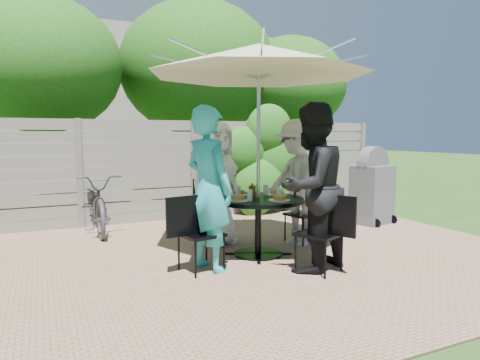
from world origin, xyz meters
name	(u,v)px	position (x,y,z in m)	size (l,w,h in m)	color
backyard_envelope	(125,104)	(0.09, 10.29, 2.61)	(60.00, 60.00, 5.00)	#274A17
patio_table	(258,216)	(-0.07, 0.25, 0.54)	(1.49, 1.49, 0.77)	black
umbrella	(259,60)	(-0.07, 0.25, 2.50)	(3.55, 3.55, 2.70)	silver
chair_back	(210,224)	(-0.38, 1.17, 0.27)	(0.53, 0.69, 0.91)	black
person_back	(216,183)	(-0.34, 1.04, 0.89)	(0.87, 0.56, 1.77)	white
chair_left	(200,249)	(-0.98, -0.06, 0.27)	(0.69, 0.51, 0.90)	black
person_left	(209,189)	(-0.85, -0.02, 0.95)	(0.70, 0.46, 1.91)	teal
chair_front	(320,249)	(0.25, -0.66, 0.28)	(0.59, 0.70, 0.92)	black
person_front	(311,188)	(0.21, -0.53, 0.97)	(0.94, 0.73, 1.94)	black
chair_right	(303,225)	(0.84, 0.57, 0.26)	(0.66, 0.50, 0.87)	black
person_right	(298,183)	(0.72, 0.53, 0.90)	(1.16, 0.67, 1.80)	#B2B0AD
plate_back	(239,193)	(-0.19, 0.59, 0.79)	(0.26, 0.26, 0.06)	white
plate_left	(238,199)	(-0.41, 0.14, 0.79)	(0.26, 0.26, 0.06)	white
plate_front	(280,199)	(0.05, -0.09, 0.79)	(0.26, 0.26, 0.06)	white
plate_right	(277,193)	(0.27, 0.37, 0.79)	(0.26, 0.26, 0.06)	white
glass_back	(238,191)	(-0.25, 0.46, 0.84)	(0.07, 0.07, 0.14)	silver
glass_left	(250,195)	(-0.28, 0.07, 0.84)	(0.07, 0.07, 0.14)	silver
glass_front	(279,194)	(0.12, 0.04, 0.84)	(0.07, 0.07, 0.14)	silver
glass_right	(266,190)	(0.14, 0.44, 0.84)	(0.07, 0.07, 0.14)	silver
syrup_jug	(252,192)	(-0.14, 0.28, 0.85)	(0.09, 0.09, 0.16)	#59280C
coffee_cup	(251,191)	(-0.04, 0.49, 0.83)	(0.08, 0.08, 0.12)	#C6B293
bicycle	(97,203)	(-1.79, 2.60, 0.48)	(0.64, 1.84, 0.97)	#333338
bbq_grill	(372,189)	(2.69, 1.20, 0.63)	(0.78, 0.67, 1.38)	#525357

